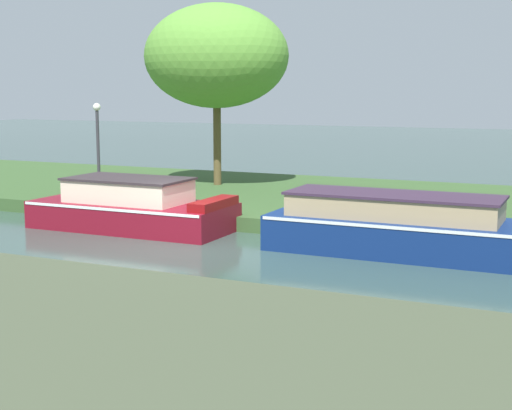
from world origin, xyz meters
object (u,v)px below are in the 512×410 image
object	(u,v)px
lamp_post	(98,138)
mooring_post_near	(361,212)
mooring_post_far	(494,217)
navy_barge	(399,227)
willow_tree_left	(216,56)
maroon_narrowboat	(133,208)

from	to	relation	value
lamp_post	mooring_post_near	bearing A→B (deg)	-8.29
mooring_post_far	lamp_post	bearing A→B (deg)	173.87
navy_barge	mooring_post_far	bearing A→B (deg)	32.58
navy_barge	mooring_post_far	size ratio (longest dim) A/B	7.69
navy_barge	willow_tree_left	bearing A→B (deg)	141.20
mooring_post_near	willow_tree_left	bearing A→B (deg)	142.16
mooring_post_near	mooring_post_far	bearing A→B (deg)	0.00
lamp_post	mooring_post_far	size ratio (longest dim) A/B	3.65
willow_tree_left	lamp_post	size ratio (longest dim) A/B	2.15
lamp_post	mooring_post_far	bearing A→B (deg)	-6.13
mooring_post_far	maroon_narrowboat	bearing A→B (deg)	-172.44
navy_barge	willow_tree_left	distance (m)	11.43
maroon_narrowboat	willow_tree_left	bearing A→B (deg)	97.80
willow_tree_left	mooring_post_far	size ratio (longest dim) A/B	7.83
navy_barge	mooring_post_near	distance (m)	1.79
lamp_post	mooring_post_far	world-z (taller)	lamp_post
lamp_post	mooring_post_far	distance (m)	12.42
lamp_post	willow_tree_left	bearing A→B (deg)	63.11
mooring_post_near	mooring_post_far	xyz separation A→B (m)	(3.22, 0.00, 0.09)
willow_tree_left	mooring_post_far	xyz separation A→B (m)	(10.19, -5.41, -4.11)
maroon_narrowboat	mooring_post_near	distance (m)	6.18
maroon_narrowboat	lamp_post	world-z (taller)	lamp_post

